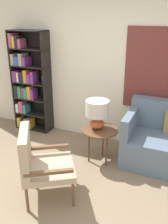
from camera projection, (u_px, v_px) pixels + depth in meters
name	position (u px, v px, depth m)	size (l,w,h in m)	color
ground_plane	(45.00, 206.00, 3.06)	(14.00, 14.00, 0.00)	#847056
wall_back	(105.00, 66.00, 4.27)	(6.40, 0.08, 2.70)	silver
bookshelf	(28.00, 83.00, 4.80)	(0.73, 0.30, 1.92)	black
armchair	(38.00, 160.00, 3.05)	(0.86, 0.85, 0.93)	brown
side_table	(100.00, 133.00, 3.82)	(0.56, 0.56, 0.55)	brown
table_lamp	(97.00, 111.00, 3.73)	(0.36, 0.36, 0.45)	#C65128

